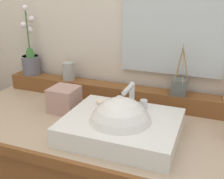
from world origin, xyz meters
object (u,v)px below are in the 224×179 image
(potted_plant, at_px, (31,59))
(tumbler_cup, at_px, (69,71))
(soap_bar, at_px, (103,102))
(tissue_box, at_px, (64,99))
(reed_diffuser, at_px, (179,86))
(sink_basin, at_px, (121,128))

(potted_plant, distance_m, tumbler_cup, 0.26)
(soap_bar, distance_m, tumbler_cup, 0.39)
(tissue_box, bearing_deg, soap_bar, -6.10)
(reed_diffuser, relative_size, tissue_box, 1.90)
(sink_basin, xyz_separation_m, tumbler_cup, (-0.43, 0.34, 0.10))
(soap_bar, relative_size, reed_diffuser, 0.28)
(sink_basin, bearing_deg, reed_diffuser, 62.04)
(sink_basin, xyz_separation_m, soap_bar, (-0.13, 0.11, 0.05))
(soap_bar, xyz_separation_m, reed_diffuser, (0.30, 0.22, 0.04))
(sink_basin, distance_m, potted_plant, 0.79)
(sink_basin, xyz_separation_m, potted_plant, (-0.69, 0.36, 0.14))
(tumbler_cup, relative_size, tissue_box, 0.75)
(soap_bar, height_order, reed_diffuser, reed_diffuser)
(soap_bar, xyz_separation_m, potted_plant, (-0.56, 0.24, 0.09))
(reed_diffuser, bearing_deg, soap_bar, -143.87)
(tissue_box, bearing_deg, sink_basin, -21.78)
(tumbler_cup, distance_m, reed_diffuser, 0.61)
(reed_diffuser, bearing_deg, tumbler_cup, 179.09)
(potted_plant, bearing_deg, sink_basin, -27.33)
(sink_basin, height_order, soap_bar, sink_basin)
(reed_diffuser, xyz_separation_m, tissue_box, (-0.52, -0.20, -0.07))
(potted_plant, distance_m, tissue_box, 0.43)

